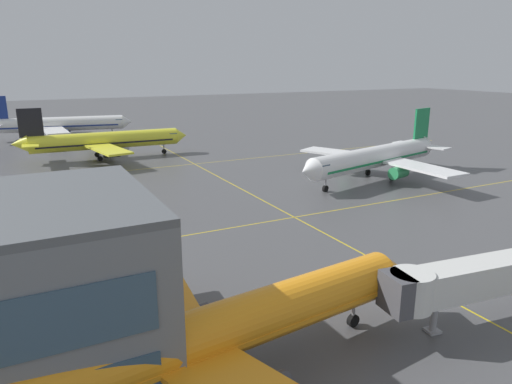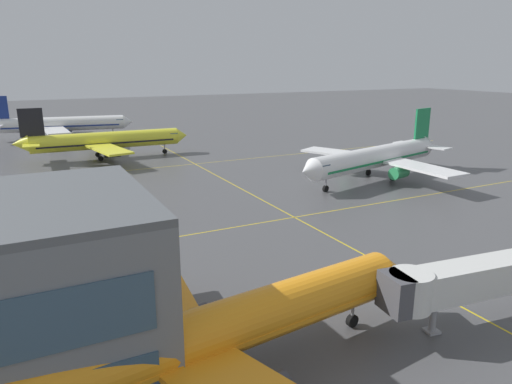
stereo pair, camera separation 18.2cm
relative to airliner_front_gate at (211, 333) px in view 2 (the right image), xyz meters
The scene contains 6 objects.
airliner_front_gate is the anchor object (origin of this frame).
airliner_second_row 64.01m from the airliner_front_gate, 39.64° to the left, with size 39.14×33.30×12.29m.
airliner_third_row 84.90m from the airliner_front_gate, 84.80° to the left, with size 38.35×33.12×11.94m.
airliner_far_left_stand 119.91m from the airliner_front_gate, 89.34° to the left, with size 40.19×34.28×12.51m.
taxiway_markings 37.07m from the airliner_front_gate, 49.88° to the left, with size 142.29×135.94×0.01m.
jet_bridge 21.76m from the airliner_front_gate, ahead, with size 18.99×5.01×5.58m.
Camera 2 is at (-33.43, -14.56, 20.91)m, focal length 32.98 mm.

